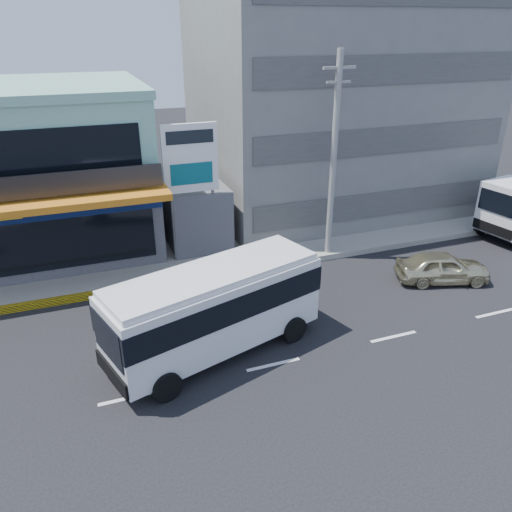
{
  "coord_description": "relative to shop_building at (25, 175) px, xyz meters",
  "views": [
    {
      "loc": [
        -5.55,
        -13.27,
        10.96
      ],
      "look_at": [
        0.94,
        4.33,
        2.2
      ],
      "focal_mm": 35.0,
      "sensor_mm": 36.0,
      "label": 1
    }
  ],
  "objects": [
    {
      "name": "sedan",
      "position": [
        17.74,
        -10.79,
        -3.28
      ],
      "size": [
        4.54,
        2.91,
        1.44
      ],
      "primitive_type": "imported",
      "rotation": [
        0.0,
        0.0,
        1.26
      ],
      "color": "beige",
      "rests_on": "ground"
    },
    {
      "name": "sidewalk",
      "position": [
        13.0,
        -4.45,
        -3.85
      ],
      "size": [
        70.0,
        5.0,
        0.3
      ],
      "primitive_type": "cube",
      "color": "gray",
      "rests_on": "ground"
    },
    {
      "name": "utility_pole_near",
      "position": [
        14.0,
        -6.55,
        1.15
      ],
      "size": [
        1.6,
        0.3,
        10.0
      ],
      "color": "#999993",
      "rests_on": "ground"
    },
    {
      "name": "billboard",
      "position": [
        7.5,
        -4.75,
        0.93
      ],
      "size": [
        2.6,
        0.18,
        6.9
      ],
      "color": "gray",
      "rests_on": "ground"
    },
    {
      "name": "satellite_dish",
      "position": [
        8.0,
        -2.95,
        -0.42
      ],
      "size": [
        1.5,
        1.5,
        0.15
      ],
      "primitive_type": "cylinder",
      "color": "slate",
      "rests_on": "gap_structure"
    },
    {
      "name": "minibus",
      "position": [
        6.34,
        -12.45,
        -2.02
      ],
      "size": [
        8.29,
        4.75,
        3.31
      ],
      "color": "silver",
      "rests_on": "ground"
    },
    {
      "name": "shop_building",
      "position": [
        0.0,
        0.0,
        0.0
      ],
      "size": [
        12.4,
        11.7,
        8.0
      ],
      "color": "#414146",
      "rests_on": "ground"
    },
    {
      "name": "gap_structure",
      "position": [
        8.0,
        -1.95,
        -2.25
      ],
      "size": [
        3.0,
        6.0,
        3.5
      ],
      "primitive_type": "cube",
      "color": "#414146",
      "rests_on": "ground"
    },
    {
      "name": "ground",
      "position": [
        8.0,
        -13.95,
        -4.0
      ],
      "size": [
        120.0,
        120.0,
        0.0
      ],
      "primitive_type": "plane",
      "color": "black",
      "rests_on": "ground"
    },
    {
      "name": "concrete_building",
      "position": [
        18.0,
        1.05,
        3.0
      ],
      "size": [
        16.0,
        12.0,
        14.0
      ],
      "primitive_type": "cube",
      "color": "slate",
      "rests_on": "ground"
    }
  ]
}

